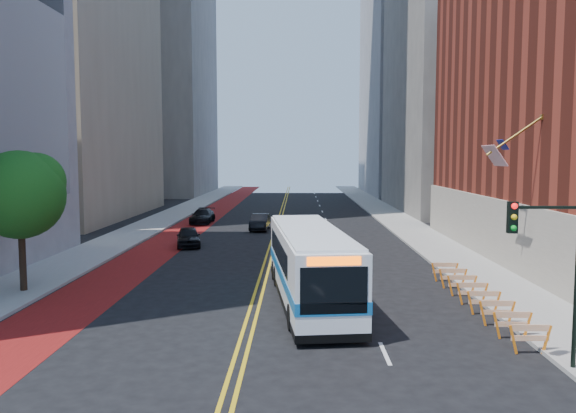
% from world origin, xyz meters
% --- Properties ---
extents(ground, '(160.00, 160.00, 0.00)m').
position_xyz_m(ground, '(0.00, 0.00, 0.00)').
color(ground, black).
rests_on(ground, ground).
extents(sidewalk_left, '(4.00, 140.00, 0.15)m').
position_xyz_m(sidewalk_left, '(-12.00, 30.00, 0.07)').
color(sidewalk_left, gray).
rests_on(sidewalk_left, ground).
extents(sidewalk_right, '(4.00, 140.00, 0.15)m').
position_xyz_m(sidewalk_right, '(12.00, 30.00, 0.07)').
color(sidewalk_right, gray).
rests_on(sidewalk_right, ground).
extents(bus_lane_paint, '(3.60, 140.00, 0.01)m').
position_xyz_m(bus_lane_paint, '(-8.10, 30.00, 0.00)').
color(bus_lane_paint, '#610E0D').
rests_on(bus_lane_paint, ground).
extents(center_line_inner, '(0.14, 140.00, 0.01)m').
position_xyz_m(center_line_inner, '(-0.18, 30.00, 0.00)').
color(center_line_inner, gold).
rests_on(center_line_inner, ground).
extents(center_line_outer, '(0.14, 140.00, 0.01)m').
position_xyz_m(center_line_outer, '(0.18, 30.00, 0.00)').
color(center_line_outer, gold).
rests_on(center_line_outer, ground).
extents(lane_dashes, '(0.14, 98.20, 0.01)m').
position_xyz_m(lane_dashes, '(4.80, 38.00, 0.01)').
color(lane_dashes, silver).
rests_on(lane_dashes, ground).
extents(midrise_right_near, '(18.00, 26.00, 40.00)m').
position_xyz_m(midrise_right_near, '(23.00, 48.00, 20.00)').
color(midrise_right_near, slate).
rests_on(midrise_right_near, ground).
extents(midrise_right_far, '(20.00, 28.00, 55.00)m').
position_xyz_m(midrise_right_far, '(24.00, 78.00, 27.50)').
color(midrise_right_far, gray).
rests_on(midrise_right_far, ground).
extents(midrise_left_far, '(20.00, 26.00, 65.00)m').
position_xyz_m(midrise_left_far, '(-24.00, 78.00, 32.50)').
color(midrise_left_far, slate).
rests_on(midrise_left_far, ground).
extents(construction_barriers, '(1.42, 10.91, 1.00)m').
position_xyz_m(construction_barriers, '(9.60, 3.42, 0.68)').
color(construction_barriers, orange).
rests_on(construction_barriers, ground).
extents(street_tree, '(4.20, 4.20, 6.70)m').
position_xyz_m(street_tree, '(-11.24, 6.04, 4.91)').
color(street_tree, black).
rests_on(street_tree, sidewalk_left).
extents(traffic_signal, '(2.21, 0.34, 5.07)m').
position_xyz_m(traffic_signal, '(9.41, -3.51, 3.72)').
color(traffic_signal, black).
rests_on(traffic_signal, sidewalk_right).
extents(transit_bus, '(4.05, 12.45, 3.36)m').
position_xyz_m(transit_bus, '(2.40, 4.59, 1.75)').
color(transit_bus, white).
rests_on(transit_bus, ground).
extents(car_a, '(2.48, 4.39, 1.41)m').
position_xyz_m(car_a, '(-6.11, 20.17, 0.70)').
color(car_a, black).
rests_on(car_a, ground).
extents(car_b, '(1.64, 4.39, 1.43)m').
position_xyz_m(car_b, '(-1.50, 29.22, 0.72)').
color(car_b, black).
rests_on(car_b, ground).
extents(car_c, '(2.06, 4.82, 1.38)m').
position_xyz_m(car_c, '(-7.48, 34.30, 0.69)').
color(car_c, black).
rests_on(car_c, ground).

